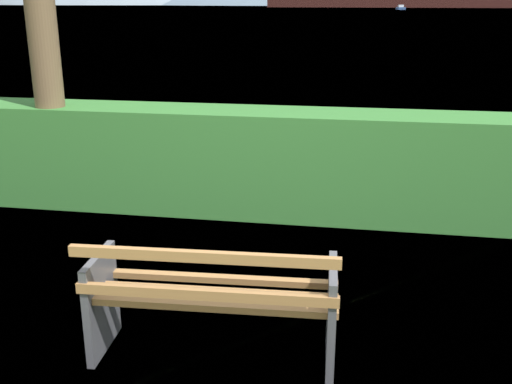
# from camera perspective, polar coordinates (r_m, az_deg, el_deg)

# --- Properties ---
(ground_plane) EXTENTS (1400.00, 1400.00, 0.00)m
(ground_plane) POSITION_cam_1_polar(r_m,az_deg,el_deg) (4.10, -3.92, -15.14)
(ground_plane) COLOR olive
(water_surface) EXTENTS (620.00, 620.00, 0.00)m
(water_surface) POSITION_cam_1_polar(r_m,az_deg,el_deg) (311.90, 10.31, 17.09)
(water_surface) COLOR slate
(water_surface) RESTS_ON ground_plane
(park_bench) EXTENTS (1.61, 0.65, 0.87)m
(park_bench) POSITION_cam_1_polar(r_m,az_deg,el_deg) (3.84, -4.21, -10.31)
(park_bench) COLOR #A0703F
(park_bench) RESTS_ON ground_plane
(hedge_row) EXTENTS (9.45, 0.74, 1.13)m
(hedge_row) POSITION_cam_1_polar(r_m,az_deg,el_deg) (6.43, 1.96, 2.80)
(hedge_row) COLOR #387A33
(hedge_row) RESTS_ON ground_plane
(fishing_boat_near) EXTENTS (2.64, 6.04, 1.42)m
(fishing_boat_near) POSITION_cam_1_polar(r_m,az_deg,el_deg) (191.93, 13.71, 16.78)
(fishing_boat_near) COLOR #335693
(fishing_boat_near) RESTS_ON water_surface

